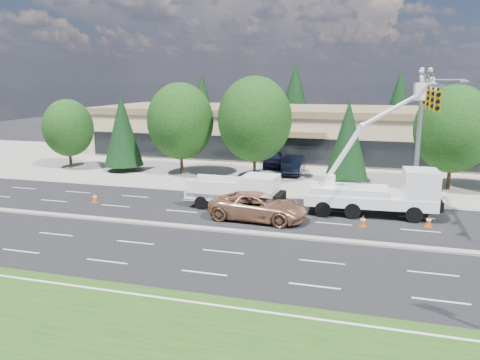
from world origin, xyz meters
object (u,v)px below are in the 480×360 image
(signal_mast, at_px, (424,121))
(minivan, at_px, (258,206))
(utility_pickup, at_px, (239,194))
(bucket_truck, at_px, (384,185))

(signal_mast, relative_size, minivan, 1.67)
(signal_mast, bearing_deg, minivan, -156.29)
(utility_pickup, distance_m, minivan, 2.91)
(signal_mast, xyz_separation_m, utility_pickup, (-11.57, -2.04, -5.08))
(utility_pickup, height_order, minivan, utility_pickup)
(bucket_truck, bearing_deg, minivan, -160.96)
(utility_pickup, bearing_deg, bucket_truck, 7.91)
(utility_pickup, height_order, bucket_truck, bucket_truck)
(minivan, bearing_deg, signal_mast, -62.11)
(utility_pickup, xyz_separation_m, bucket_truck, (9.40, 0.84, 1.04))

